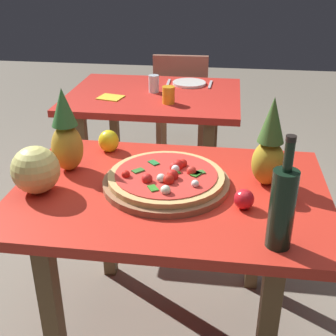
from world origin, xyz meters
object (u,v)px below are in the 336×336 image
(pineapple_right, at_px, (66,134))
(tomato_by_bottle, at_px, (244,199))
(knife_utensil, at_px, (210,84))
(display_table, at_px, (170,210))
(background_table, at_px, (154,108))
(bell_pepper, at_px, (109,141))
(tomato_at_corner, at_px, (285,192))
(fork_utensil, at_px, (168,83))
(dinner_plate, at_px, (189,83))
(pineapple_left, at_px, (270,147))
(drinking_glass_juice, at_px, (169,95))
(drinking_glass_water, at_px, (154,84))
(napkin_folded, at_px, (111,97))
(dining_chair, at_px, (181,100))
(melon, at_px, (36,170))
(wine_bottle, at_px, (282,207))
(pizza, at_px, (167,176))
(pizza_board, at_px, (166,183))

(pineapple_right, height_order, tomato_by_bottle, pineapple_right)
(knife_utensil, bearing_deg, display_table, -90.97)
(background_table, distance_m, bell_pepper, 0.92)
(tomato_at_corner, relative_size, fork_utensil, 0.41)
(pineapple_right, bearing_deg, dinner_plate, 74.94)
(pineapple_left, bearing_deg, drinking_glass_juice, 118.48)
(fork_utensil, bearing_deg, pineapple_left, -69.71)
(tomato_at_corner, xyz_separation_m, drinking_glass_water, (-0.68, 1.27, 0.02))
(knife_utensil, bearing_deg, tomato_by_bottle, -80.88)
(napkin_folded, bearing_deg, dining_chair, 66.09)
(knife_utensil, bearing_deg, fork_utensil, -178.11)
(background_table, bearing_deg, dinner_plate, 49.39)
(dining_chair, xyz_separation_m, tomato_by_bottle, (0.43, -1.96, 0.28))
(background_table, xyz_separation_m, melon, (-0.22, -1.30, 0.19))
(pineapple_left, height_order, tomato_at_corner, pineapple_left)
(wine_bottle, bearing_deg, tomato_at_corner, 80.79)
(wine_bottle, height_order, tomato_by_bottle, wine_bottle)
(pizza, bearing_deg, melon, -167.22)
(tomato_by_bottle, height_order, dinner_plate, tomato_by_bottle)
(pizza_board, height_order, pineapple_left, pineapple_left)
(wine_bottle, xyz_separation_m, bell_pepper, (-0.68, 0.62, -0.09))
(pizza_board, bearing_deg, background_table, 101.67)
(pineapple_left, bearing_deg, background_table, 118.99)
(display_table, relative_size, drinking_glass_water, 10.95)
(pizza_board, distance_m, knife_utensil, 1.43)
(pizza_board, bearing_deg, dinner_plate, 91.98)
(display_table, distance_m, pineapple_left, 0.44)
(napkin_folded, bearing_deg, drinking_glass_juice, -8.59)
(display_table, relative_size, bell_pepper, 11.77)
(drinking_glass_juice, xyz_separation_m, napkin_folded, (-0.36, 0.05, -0.05))
(drinking_glass_juice, bearing_deg, drinking_glass_water, 119.98)
(tomato_by_bottle, bearing_deg, drinking_glass_juice, 110.31)
(wine_bottle, distance_m, tomato_by_bottle, 0.25)
(knife_utensil, bearing_deg, wine_bottle, -78.54)
(tomato_by_bottle, height_order, drinking_glass_water, drinking_glass_water)
(background_table, distance_m, pineapple_left, 1.31)
(pineapple_left, height_order, drinking_glass_juice, pineapple_left)
(display_table, relative_size, wine_bottle, 3.29)
(dinner_plate, bearing_deg, bell_pepper, -102.36)
(pineapple_right, distance_m, melon, 0.21)
(melon, xyz_separation_m, knife_utensil, (0.55, 1.53, -0.08))
(display_table, bearing_deg, wine_bottle, -40.22)
(pineapple_left, relative_size, drinking_glass_juice, 3.44)
(display_table, bearing_deg, bell_pepper, 135.73)
(pizza, height_order, knife_utensil, pizza)
(drinking_glass_juice, bearing_deg, display_table, -81.73)
(display_table, bearing_deg, pineapple_right, 166.45)
(background_table, distance_m, drinking_glass_juice, 0.27)
(dining_chair, distance_m, bell_pepper, 1.58)
(pizza, relative_size, pineapple_left, 1.28)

